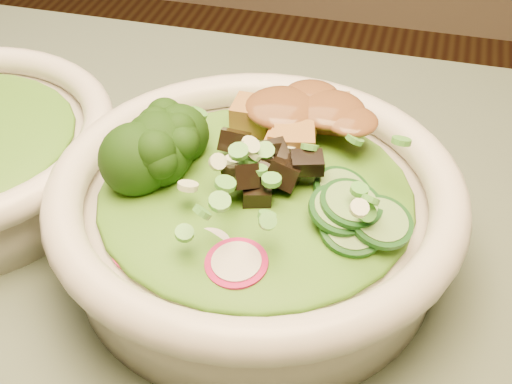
# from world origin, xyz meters

# --- Properties ---
(salad_bowl) EXTENTS (0.29, 0.29, 0.08)m
(salad_bowl) POSITION_xyz_m (0.03, 0.06, 0.79)
(salad_bowl) COLOR silver
(salad_bowl) RESTS_ON dining_table
(lettuce_bed) EXTENTS (0.22, 0.22, 0.03)m
(lettuce_bed) POSITION_xyz_m (0.03, 0.06, 0.81)
(lettuce_bed) COLOR #316715
(lettuce_bed) RESTS_ON salad_bowl
(broccoli_florets) EXTENTS (0.11, 0.10, 0.05)m
(broccoli_florets) POSITION_xyz_m (-0.03, 0.07, 0.83)
(broccoli_florets) COLOR black
(broccoli_florets) RESTS_ON salad_bowl
(radish_slices) EXTENTS (0.13, 0.08, 0.02)m
(radish_slices) POSITION_xyz_m (0.02, -0.01, 0.82)
(radish_slices) COLOR #B20D4B
(radish_slices) RESTS_ON salad_bowl
(cucumber_slices) EXTENTS (0.09, 0.09, 0.04)m
(cucumber_slices) POSITION_xyz_m (0.10, 0.04, 0.83)
(cucumber_slices) COLOR #77A45B
(cucumber_slices) RESTS_ON salad_bowl
(mushroom_heap) EXTENTS (0.09, 0.09, 0.04)m
(mushroom_heap) POSITION_xyz_m (0.04, 0.07, 0.83)
(mushroom_heap) COLOR black
(mushroom_heap) RESTS_ON salad_bowl
(tofu_cubes) EXTENTS (0.11, 0.09, 0.04)m
(tofu_cubes) POSITION_xyz_m (0.05, 0.12, 0.83)
(tofu_cubes) COLOR #A26E36
(tofu_cubes) RESTS_ON salad_bowl
(peanut_sauce) EXTENTS (0.08, 0.06, 0.02)m
(peanut_sauce) POSITION_xyz_m (0.05, 0.12, 0.84)
(peanut_sauce) COLOR brown
(peanut_sauce) RESTS_ON tofu_cubes
(scallion_garnish) EXTENTS (0.21, 0.21, 0.03)m
(scallion_garnish) POSITION_xyz_m (0.03, 0.06, 0.84)
(scallion_garnish) COLOR #50A83B
(scallion_garnish) RESTS_ON salad_bowl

